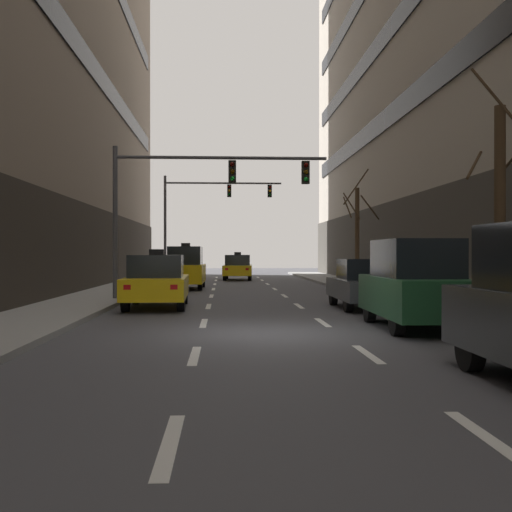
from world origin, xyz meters
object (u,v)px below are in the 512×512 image
Objects in this scene: taxi_driving_1 at (238,268)px; traffic_signal_0 at (194,189)px; car_parked_2 at (364,284)px; street_tree_0 at (500,208)px; taxi_driving_2 at (186,268)px; pedestrian_0 at (425,272)px; taxi_driving_0 at (157,282)px; street_tree_1 at (357,232)px; car_parked_1 at (415,284)px; traffic_signal_1 at (204,206)px.

taxi_driving_1 is 19.03m from traffic_signal_0.
street_tree_0 is (2.16, -5.05, 2.09)m from car_parked_2.
taxi_driving_2 is 13.02m from car_parked_2.
pedestrian_0 is (9.05, -9.25, 0.06)m from taxi_driving_2.
car_parked_2 is at bearing -28.88° from traffic_signal_0.
street_tree_1 is (8.84, 10.39, 1.98)m from taxi_driving_0.
taxi_driving_1 is 1.04× the size of car_parked_1.
street_tree_1 reaches higher than taxi_driving_0.
traffic_signal_1 is at bearing 101.88° from car_parked_1.
taxi_driving_1 reaches higher than pedestrian_0.
car_parked_2 is 0.55× the size of traffic_signal_0.
car_parked_2 is 0.70× the size of street_tree_0.
taxi_driving_0 is 22.27m from traffic_signal_1.
car_parked_1 is 2.84m from street_tree_0.
taxi_driving_2 is (-2.83, -10.40, 0.23)m from taxi_driving_1.
taxi_driving_1 is 0.58× the size of traffic_signal_0.
traffic_signal_0 is 4.68× the size of pedestrian_0.
street_tree_0 is 16.04m from street_tree_1.
traffic_signal_1 is at bearing 106.20° from street_tree_0.
taxi_driving_1 is at bearing 74.77° from taxi_driving_2.
street_tree_0 is (5.73, -26.77, 2.06)m from taxi_driving_1.
street_tree_0 is (8.57, -16.37, 1.83)m from taxi_driving_2.
pedestrian_0 is (8.48, -20.39, -3.89)m from traffic_signal_1.
taxi_driving_0 is 0.58× the size of traffic_signal_1.
taxi_driving_1 is at bearing 81.61° from taxi_driving_0.
taxi_driving_1 is at bearing 102.09° from street_tree_0.
taxi_driving_1 is 27.25m from car_parked_1.
street_tree_1 is at bearing 82.49° from car_parked_1.
traffic_signal_0 is (0.79, -8.23, 3.08)m from taxi_driving_2.
traffic_signal_1 is 22.42m from pedestrian_0.
taxi_driving_0 is 10.69m from street_tree_0.
traffic_signal_1 is 4.75× the size of pedestrian_0.
taxi_driving_0 is 1.02× the size of taxi_driving_1.
car_parked_2 is (-0.00, 5.29, -0.26)m from car_parked_1.
taxi_driving_2 is at bearing 134.38° from pedestrian_0.
taxi_driving_0 is at bearing -98.39° from taxi_driving_1.
street_tree_0 is 7.36m from pedestrian_0.
taxi_driving_2 is at bearing -105.23° from taxi_driving_1.
street_tree_1 is at bearing 49.61° from taxi_driving_0.
traffic_signal_1 is (-5.84, 27.75, 3.96)m from car_parked_1.
street_tree_1 reaches higher than taxi_driving_1.
taxi_driving_1 is 20.62m from pedestrian_0.
taxi_driving_2 is 1.00× the size of car_parked_1.
street_tree_0 reaches higher than taxi_driving_0.
traffic_signal_1 is at bearing 161.95° from taxi_driving_1.
car_parked_1 is at bearing -41.32° from taxi_driving_0.
street_tree_0 reaches higher than pedestrian_0.
car_parked_1 is 2.61× the size of pedestrian_0.
street_tree_1 is (5.73, -10.73, 2.01)m from taxi_driving_1.
pedestrian_0 is (8.27, -1.03, -3.02)m from traffic_signal_0.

